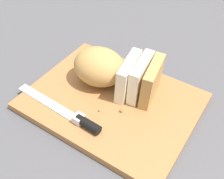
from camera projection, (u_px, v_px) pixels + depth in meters
ground_plane at (112, 104)px, 0.65m from camera, size 3.00×3.00×0.00m
cutting_board at (112, 101)px, 0.65m from camera, size 0.39×0.31×0.02m
bread_loaf at (113, 71)px, 0.64m from camera, size 0.22×0.13×0.09m
bread_knife at (76, 118)px, 0.59m from camera, size 0.24×0.04×0.02m
crumb_near_knife at (121, 111)px, 0.61m from camera, size 0.01×0.01×0.01m
crumb_near_loaf at (99, 110)px, 0.61m from camera, size 0.00×0.00×0.00m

